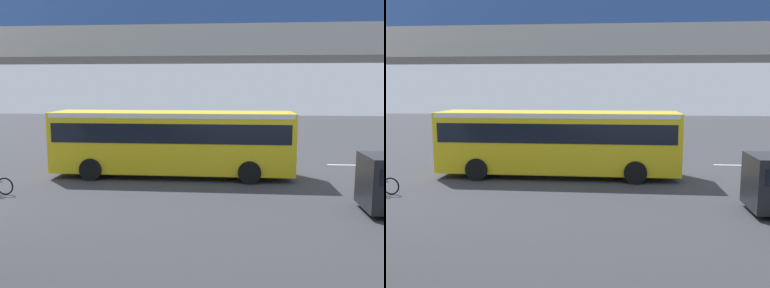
{
  "view_description": "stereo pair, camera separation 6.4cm",
  "coord_description": "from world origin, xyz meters",
  "views": [
    {
      "loc": [
        -1.57,
        21.05,
        4.46
      ],
      "look_at": [
        0.28,
        1.25,
        1.6
      ],
      "focal_mm": 38.91,
      "sensor_mm": 36.0,
      "label": 1
    },
    {
      "loc": [
        -1.64,
        21.05,
        4.46
      ],
      "look_at": [
        0.28,
        1.25,
        1.6
      ],
      "focal_mm": 38.91,
      "sensor_mm": 36.0,
      "label": 2
    }
  ],
  "objects": [
    {
      "name": "ground",
      "position": [
        0.0,
        0.0,
        0.0
      ],
      "size": [
        80.0,
        80.0,
        0.0
      ],
      "primitive_type": "plane",
      "color": "#38383D"
    },
    {
      "name": "lane_dash_leftmost",
      "position": [
        -8.0,
        -2.44,
        0.0
      ],
      "size": [
        2.0,
        0.2,
        0.01
      ],
      "primitive_type": "cube",
      "color": "silver",
      "rests_on": "ground"
    },
    {
      "name": "lane_dash_rightmost",
      "position": [
        8.0,
        -2.44,
        0.0
      ],
      "size": [
        2.0,
        0.2,
        0.01
      ],
      "primitive_type": "cube",
      "color": "silver",
      "rests_on": "ground"
    },
    {
      "name": "pedestrian",
      "position": [
        -0.21,
        -3.55,
        0.89
      ],
      "size": [
        0.38,
        0.38,
        1.79
      ],
      "color": "#2D2D38",
      "rests_on": "ground"
    },
    {
      "name": "traffic_sign",
      "position": [
        6.4,
        -3.12,
        1.89
      ],
      "size": [
        0.08,
        0.6,
        2.8
      ],
      "color": "slate",
      "rests_on": "ground"
    },
    {
      "name": "lane_dash_right",
      "position": [
        4.0,
        -2.44,
        0.0
      ],
      "size": [
        2.0,
        0.2,
        0.01
      ],
      "primitive_type": "cube",
      "color": "silver",
      "rests_on": "ground"
    },
    {
      "name": "lane_dash_centre",
      "position": [
        0.0,
        -2.44,
        0.0
      ],
      "size": [
        2.0,
        0.2,
        0.01
      ],
      "primitive_type": "cube",
      "color": "silver",
      "rests_on": "ground"
    },
    {
      "name": "pedestrian_overpass",
      "position": [
        0.0,
        12.96,
        4.75
      ],
      "size": [
        24.44,
        2.6,
        6.52
      ],
      "color": "#B2ADA5",
      "rests_on": "ground"
    },
    {
      "name": "lane_dash_left",
      "position": [
        -4.0,
        -2.44,
        0.0
      ],
      "size": [
        2.0,
        0.2,
        0.01
      ],
      "primitive_type": "cube",
      "color": "silver",
      "rests_on": "ground"
    },
    {
      "name": "city_bus",
      "position": [
        1.24,
        1.27,
        1.88
      ],
      "size": [
        11.54,
        2.85,
        3.15
      ],
      "color": "yellow",
      "rests_on": "ground"
    }
  ]
}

